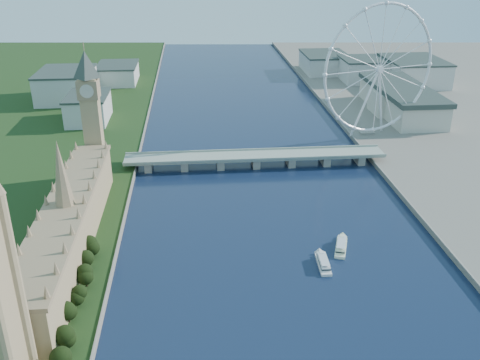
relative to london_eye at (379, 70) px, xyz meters
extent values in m
cube|color=tan|center=(-247.98, -185.08, -50.52)|extent=(24.00, 200.00, 28.00)
cone|color=#937A59|center=(-247.98, -185.08, -14.52)|extent=(12.00, 12.00, 40.00)
cube|color=tan|center=(-247.98, -77.08, -24.52)|extent=(13.00, 13.00, 80.00)
cube|color=#937A59|center=(-247.98, -77.08, 7.48)|extent=(15.00, 15.00, 14.00)
pyramid|color=#2D3833|center=(-247.98, -77.08, 35.48)|extent=(20.02, 20.02, 20.00)
cube|color=gray|center=(-119.98, -55.08, -59.02)|extent=(220.00, 22.00, 2.00)
cube|color=gray|center=(-209.98, -55.08, -63.77)|extent=(6.00, 20.00, 7.50)
cube|color=gray|center=(-179.98, -55.08, -63.77)|extent=(6.00, 20.00, 7.50)
cube|color=gray|center=(-149.98, -55.08, -63.77)|extent=(6.00, 20.00, 7.50)
cube|color=gray|center=(-119.98, -55.08, -63.77)|extent=(6.00, 20.00, 7.50)
cube|color=gray|center=(-89.98, -55.08, -63.77)|extent=(6.00, 20.00, 7.50)
cube|color=gray|center=(-59.98, -55.08, -63.77)|extent=(6.00, 20.00, 7.50)
cube|color=gray|center=(-29.98, -55.08, -63.77)|extent=(6.00, 20.00, 7.50)
torus|color=silver|center=(0.02, -0.08, 0.48)|extent=(113.60, 39.12, 118.60)
cylinder|color=silver|center=(0.02, -0.08, 0.48)|extent=(7.25, 6.61, 6.00)
cube|color=gray|center=(-2.98, 9.92, -63.52)|extent=(14.00, 10.00, 2.00)
cube|color=beige|center=(-279.98, 74.92, -51.52)|extent=(40.00, 60.00, 26.00)
cube|color=beige|center=(-319.98, 164.92, -48.52)|extent=(60.00, 80.00, 32.00)
cube|color=beige|center=(-269.98, 244.92, -53.52)|extent=(50.00, 70.00, 22.00)
cube|color=beige|center=(60.02, 224.92, -50.52)|extent=(60.00, 60.00, 28.00)
cube|color=beige|center=(120.02, 204.92, -49.52)|extent=(70.00, 90.00, 30.00)
cube|color=beige|center=(20.02, 284.92, -52.52)|extent=(60.00, 80.00, 24.00)
camera|label=1|loc=(-170.71, -474.32, 106.40)|focal=40.00mm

